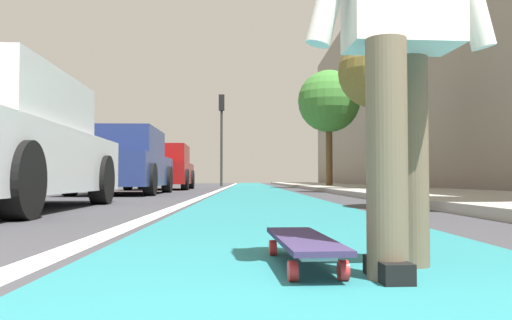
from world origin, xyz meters
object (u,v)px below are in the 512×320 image
object	(u,v)px
parked_car_far	(162,168)
traffic_light	(222,123)
street_tree_far	(329,102)
street_tree_mid	(374,74)
skater_person	(400,17)
skateboard	(303,242)
parked_car_mid	(124,163)

from	to	relation	value
parked_car_far	traffic_light	distance (m)	9.11
street_tree_far	street_tree_mid	bearing A→B (deg)	180.00
skater_person	street_tree_mid	xyz separation A→B (m)	(11.44, -2.68, 2.08)
street_tree_mid	street_tree_far	distance (m)	7.40
parked_car_far	traffic_light	xyz separation A→B (m)	(8.63, -1.61, 2.44)
skateboard	traffic_light	size ratio (longest dim) A/B	0.18
skateboard	street_tree_mid	bearing A→B (deg)	-15.01
skater_person	parked_car_far	xyz separation A→B (m)	(16.02, 3.43, -0.22)
traffic_light	street_tree_far	world-z (taller)	street_tree_far
skater_person	traffic_light	size ratio (longest dim) A/B	0.36
parked_car_mid	street_tree_mid	distance (m)	6.59
parked_car_far	street_tree_far	xyz separation A→B (m)	(2.81, -6.11, 2.68)
skater_person	street_tree_far	distance (m)	19.18
parked_car_mid	street_tree_mid	world-z (taller)	street_tree_mid
parked_car_mid	skater_person	bearing A→B (deg)	-161.86
parked_car_mid	street_tree_far	size ratio (longest dim) A/B	0.96
skater_person	street_tree_far	xyz separation A→B (m)	(18.84, -2.68, 2.47)
parked_car_mid	traffic_light	world-z (taller)	traffic_light
skater_person	street_tree_mid	bearing A→B (deg)	-13.20
parked_car_mid	parked_car_far	world-z (taller)	parked_car_mid
traffic_light	skateboard	bearing A→B (deg)	-176.55
street_tree_mid	street_tree_far	size ratio (longest dim) A/B	0.86
skateboard	street_tree_mid	size ratio (longest dim) A/B	0.21
traffic_light	street_tree_mid	xyz separation A→B (m)	(-13.21, -4.50, -0.14)
skateboard	street_tree_mid	distance (m)	12.06
street_tree_mid	skater_person	bearing A→B (deg)	166.80
skateboard	parked_car_far	size ratio (longest dim) A/B	0.20
traffic_light	street_tree_mid	distance (m)	13.96
skater_person	parked_car_mid	distance (m)	10.92
skater_person	skateboard	bearing A→B (deg)	66.62
parked_car_far	street_tree_far	size ratio (longest dim) A/B	0.90
parked_car_far	street_tree_far	distance (m)	7.24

